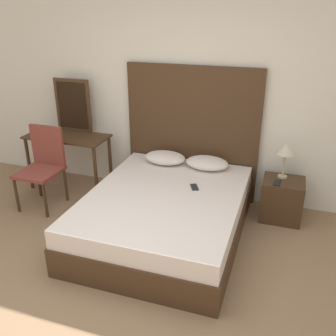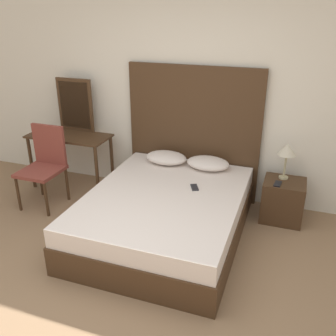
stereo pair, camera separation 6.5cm
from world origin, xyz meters
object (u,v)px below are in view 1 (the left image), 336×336
bed (165,215)px  nightstand (282,199)px  phone_on_nightstand (277,183)px  vanity_desk (68,145)px  chair (43,162)px  table_lamp (286,150)px  phone_on_bed (194,187)px

bed → nightstand: (1.15, 0.75, -0.00)m
phone_on_nightstand → vanity_desk: vanity_desk is taller
bed → phone_on_nightstand: (1.08, 0.65, 0.24)m
vanity_desk → chair: bearing=-96.0°
chair → table_lamp: bearing=12.6°
chair → bed: bearing=-7.5°
phone_on_bed → vanity_desk: 1.88m
bed → vanity_desk: size_ratio=1.87×
nightstand → table_lamp: bearing=108.4°
phone_on_bed → table_lamp: table_lamp is taller
phone_on_nightstand → nightstand: bearing=53.4°
phone_on_bed → chair: (-1.87, -0.02, 0.05)m
bed → nightstand: bed is taller
phone_on_bed → nightstand: 1.07m
phone_on_bed → nightstand: (0.90, 0.51, -0.26)m
bed → nightstand: 1.37m
bed → chair: 1.66m
table_lamp → vanity_desk: bearing=-177.1°
table_lamp → chair: bearing=-167.4°
bed → vanity_desk: bearing=156.3°
bed → chair: bearing=172.5°
bed → phone_on_nightstand: size_ratio=12.77×
vanity_desk → phone_on_nightstand: bearing=-0.9°
vanity_desk → chair: size_ratio=1.10×
chair → phone_on_nightstand: bearing=9.1°
bed → table_lamp: bearing=36.3°
chair → vanity_desk: bearing=84.0°
bed → vanity_desk: (-1.57, 0.69, 0.37)m
table_lamp → phone_on_nightstand: table_lamp is taller
nightstand → phone_on_nightstand: size_ratio=3.07×
nightstand → chair: bearing=-169.1°
nightstand → vanity_desk: size_ratio=0.45×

